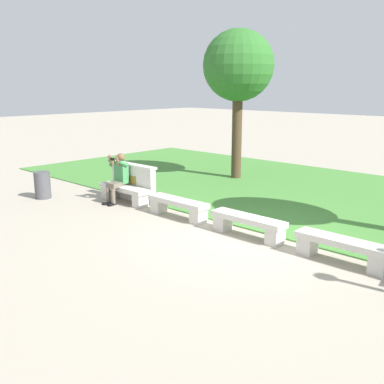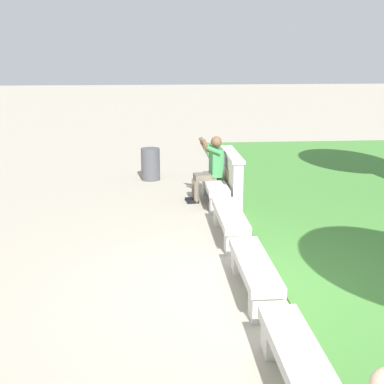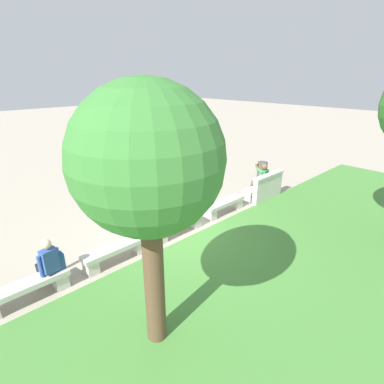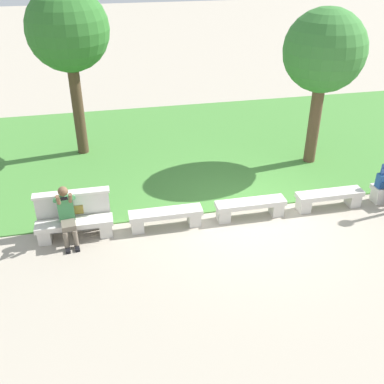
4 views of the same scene
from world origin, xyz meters
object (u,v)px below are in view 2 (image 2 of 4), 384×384
bench_far (299,365)px  bench_mid (254,271)px  bench_near (230,220)px  trash_bin (151,164)px  bench_main (215,188)px  person_photographer (210,165)px

bench_far → bench_mid: bearing=180.0°
bench_near → trash_bin: (-4.09, -1.27, 0.08)m
bench_main → bench_mid: (4.12, 0.00, 0.00)m
trash_bin → bench_far: bearing=8.8°
trash_bin → person_photographer: bearing=32.0°
bench_main → bench_mid: 4.12m
bench_main → bench_far: (6.19, 0.00, 0.00)m
bench_far → trash_bin: bearing=-171.2°
bench_mid → bench_main: bearing=180.0°
bench_main → person_photographer: (-0.12, -0.08, 0.44)m
bench_main → bench_far: bearing=0.0°
bench_main → trash_bin: size_ratio=2.27×
bench_near → bench_mid: same height
bench_mid → person_photographer: person_photographer is taller
bench_main → person_photographer: bearing=-147.9°
bench_near → bench_mid: bearing=0.0°
bench_main → trash_bin: trash_bin is taller
bench_near → trash_bin: trash_bin is taller
bench_far → person_photographer: (-6.31, -0.08, 0.44)m
bench_mid → trash_bin: trash_bin is taller
bench_far → bench_near: bearing=180.0°
bench_main → person_photographer: 0.47m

